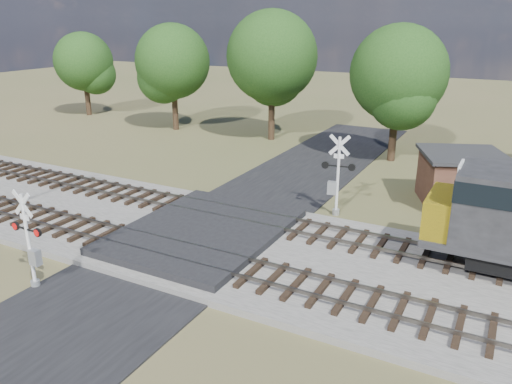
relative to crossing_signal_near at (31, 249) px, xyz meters
The scene contains 10 objects.
ground 7.49m from the crossing_signal_near, 62.93° to the left, with size 160.00×160.00×0.00m, color #4D552D.
ballast_bed 15.12m from the crossing_signal_near, 27.70° to the left, with size 140.00×10.00×0.30m, color gray.
road 7.48m from the crossing_signal_near, 62.93° to the left, with size 7.00×60.00×0.08m, color black.
crossing_panel 7.86m from the crossing_signal_near, 64.61° to the left, with size 7.00×9.00×0.62m, color #262628.
track_near 7.96m from the crossing_signal_near, 34.90° to the left, with size 140.00×2.60×0.33m.
track_far 11.54m from the crossing_signal_near, 55.84° to the left, with size 140.00×2.60×0.33m.
crossing_signal_near is the anchor object (origin of this frame).
crossing_signal_far 15.25m from the crossing_signal_near, 59.03° to the left, with size 1.80×0.44×4.49m.
equipment_shed 22.61m from the crossing_signal_near, 52.99° to the left, with size 5.82×5.82×3.04m.
treeline 30.01m from the crossing_signal_near, 64.28° to the left, with size 82.46×11.01×11.01m.
Camera 1 is at (12.66, -17.92, 10.18)m, focal length 35.00 mm.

